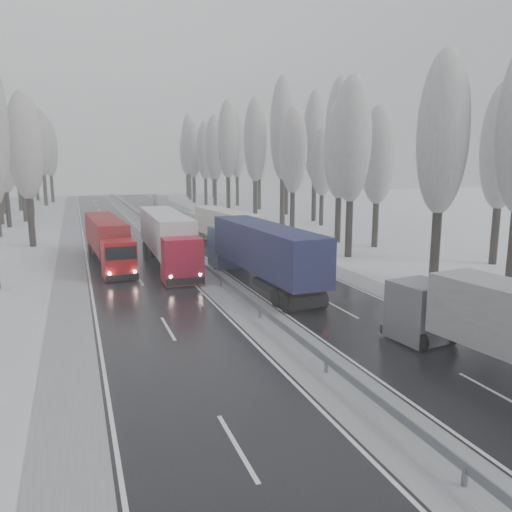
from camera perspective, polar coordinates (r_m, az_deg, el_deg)
ground at (r=18.74m, az=14.01°, el=-17.53°), size 260.00×260.00×0.00m
carriageway_right at (r=46.82m, az=-1.23°, el=-0.15°), size 7.50×200.00×0.03m
carriageway_left at (r=44.63m, az=-14.10°, el=-1.00°), size 7.50×200.00×0.03m
median_slush at (r=45.44m, az=-7.51°, el=-0.56°), size 3.00×200.00×0.04m
shoulder_right at (r=48.61m, az=4.30°, el=0.23°), size 2.40×200.00×0.04m
shoulder_left at (r=44.43m, az=-20.45°, el=-1.40°), size 2.40×200.00×0.04m
median_guardrail at (r=45.32m, az=-7.52°, el=0.15°), size 0.12×200.00×0.76m
tree_16 at (r=38.23m, az=20.56°, el=12.83°), size 3.60×3.60×16.53m
tree_17 at (r=47.71m, az=26.35°, el=11.07°), size 3.60×3.60×15.54m
tree_18 at (r=47.22m, az=10.90°, el=12.79°), size 3.60×3.60×16.58m
tree_19 at (r=53.50m, az=13.80°, el=11.02°), size 3.60×3.60×14.57m
tree_20 at (r=55.94m, az=9.59°, el=11.89°), size 3.60×3.60×15.71m
tree_21 at (r=60.59m, az=9.62°, el=13.53°), size 3.60×3.60×18.62m
tree_22 at (r=64.87m, az=4.27°, el=11.89°), size 3.60×3.60×15.86m
tree_23 at (r=71.19m, az=7.60°, el=10.52°), size 3.60×3.60×13.55m
tree_24 at (r=70.31m, az=3.11°, el=14.20°), size 3.60×3.60×20.49m
tree_25 at (r=76.80m, az=6.78°, el=13.34°), size 3.60×3.60×19.44m
tree_26 at (r=79.66m, az=-0.09°, el=13.01°), size 3.60×3.60×18.78m
tree_27 at (r=85.99m, az=3.57°, el=12.32°), size 3.60×3.60×17.62m
tree_28 at (r=89.43m, az=-3.25°, el=13.07°), size 3.60×3.60×19.62m
tree_29 at (r=95.53m, az=0.39°, el=12.35°), size 3.60×3.60×18.11m
tree_30 at (r=98.81m, az=-4.78°, el=12.17°), size 3.60×3.60×17.86m
tree_31 at (r=104.35m, az=-2.17°, el=12.36°), size 3.60×3.60×18.58m
tree_32 at (r=106.08m, az=-5.84°, el=11.86°), size 3.60×3.60×17.33m
tree_33 at (r=110.72m, az=-4.74°, el=10.83°), size 3.60×3.60×14.33m
tree_34 at (r=112.78m, az=-7.20°, el=11.85°), size 3.60×3.60×17.63m
tree_35 at (r=119.02m, az=-3.22°, el=12.03°), size 3.60×3.60×18.25m
tree_36 at (r=122.71m, az=-7.66°, el=12.50°), size 3.60×3.60×20.23m
tree_37 at (r=128.20m, az=-4.92°, el=11.37°), size 3.60×3.60×16.37m
tree_38 at (r=133.35m, az=-7.92°, el=11.72°), size 3.60×3.60×17.97m
tree_39 at (r=137.85m, az=-7.10°, el=11.22°), size 3.60×3.60×16.19m
tree_62 at (r=57.48m, az=-24.90°, el=11.24°), size 3.60×3.60×16.04m
tree_66 at (r=76.40m, az=-26.94°, el=10.29°), size 3.60×3.60×15.23m
tree_68 at (r=82.99m, az=-25.36°, el=10.98°), size 3.60×3.60×16.65m
tree_70 at (r=93.03m, az=-24.67°, el=11.06°), size 3.60×3.60×17.09m
tree_72 at (r=102.53m, az=-25.69°, el=10.14°), size 3.60×3.60×15.11m
tree_73 at (r=106.83m, az=-27.11°, el=10.72°), size 3.60×3.60×17.22m
tree_74 at (r=113.09m, az=-23.31°, el=11.74°), size 3.60×3.60×19.68m
tree_76 at (r=122.40m, az=-22.57°, el=11.30°), size 3.60×3.60×18.55m
tree_77 at (r=126.69m, az=-24.98°, el=9.86°), size 3.60×3.60×14.32m
tree_78 at (r=129.18m, az=-24.06°, el=11.40°), size 3.60×3.60×19.55m
tree_79 at (r=133.33m, az=-25.10°, el=10.59°), size 3.60×3.60×17.07m
truck_blue_box at (r=35.79m, az=0.35°, el=0.75°), size 3.52×17.59×4.49m
truck_cream_box at (r=51.81m, az=-3.78°, el=3.46°), size 3.97×15.70×3.99m
box_truck_distant at (r=104.16m, az=-10.84°, el=6.31°), size 2.28×6.87×2.55m
truck_red_white at (r=43.02m, az=-10.12°, el=2.27°), size 3.20×17.68×4.52m
truck_red_red at (r=45.51m, az=-16.63°, el=2.00°), size 3.29×15.39×3.92m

